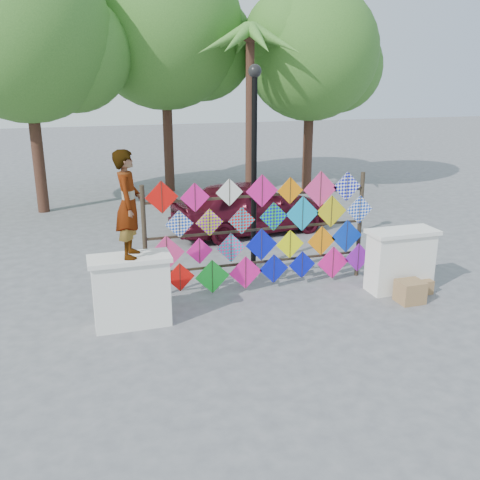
# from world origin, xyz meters

# --- Properties ---
(ground) EXTENTS (80.00, 80.00, 0.00)m
(ground) POSITION_xyz_m (0.00, 0.00, 0.00)
(ground) COLOR gray
(ground) RESTS_ON ground
(parapet_left) EXTENTS (1.40, 0.65, 1.28)m
(parapet_left) POSITION_xyz_m (-2.70, -0.20, 0.65)
(parapet_left) COLOR white
(parapet_left) RESTS_ON ground
(parapet_right) EXTENTS (1.40, 0.65, 1.28)m
(parapet_right) POSITION_xyz_m (2.70, -0.20, 0.65)
(parapet_right) COLOR white
(parapet_right) RESTS_ON ground
(kite_rack) EXTENTS (4.87, 0.24, 2.39)m
(kite_rack) POSITION_xyz_m (0.14, 0.73, 1.21)
(kite_rack) COLOR #2F251A
(kite_rack) RESTS_ON ground
(tree_west) EXTENTS (5.85, 5.20, 8.01)m
(tree_west) POSITION_xyz_m (-4.40, 9.03, 5.38)
(tree_west) COLOR #4F2E22
(tree_west) RESTS_ON ground
(tree_mid) EXTENTS (6.30, 5.60, 8.61)m
(tree_mid) POSITION_xyz_m (0.11, 11.03, 5.77)
(tree_mid) COLOR #4F2E22
(tree_mid) RESTS_ON ground
(tree_east) EXTENTS (5.40, 4.80, 7.42)m
(tree_east) POSITION_xyz_m (5.09, 9.53, 4.99)
(tree_east) COLOR #4F2E22
(tree_east) RESTS_ON ground
(palm_tree) EXTENTS (3.62, 3.62, 5.83)m
(palm_tree) POSITION_xyz_m (2.20, 8.00, 4.95)
(palm_tree) COLOR #4F2E22
(palm_tree) RESTS_ON ground
(vendor_woman) EXTENTS (0.58, 0.75, 1.82)m
(vendor_woman) POSITION_xyz_m (-2.66, -0.20, 2.19)
(vendor_woman) COLOR #99999E
(vendor_woman) RESTS_ON parapet_left
(sedan) EXTENTS (4.62, 2.36, 1.50)m
(sedan) POSITION_xyz_m (1.13, 4.70, 0.75)
(sedan) COLOR #4C0D1B
(sedan) RESTS_ON ground
(lamppost) EXTENTS (0.28, 0.28, 4.46)m
(lamppost) POSITION_xyz_m (0.30, 2.00, 2.69)
(lamppost) COLOR black
(lamppost) RESTS_ON ground
(cardboard_box_near) EXTENTS (0.49, 0.43, 0.43)m
(cardboard_box_near) POSITION_xyz_m (2.56, -0.81, 0.22)
(cardboard_box_near) COLOR olive
(cardboard_box_near) RESTS_ON ground
(cardboard_box_far) EXTENTS (0.34, 0.31, 0.29)m
(cardboard_box_far) POSITION_xyz_m (3.08, -0.49, 0.14)
(cardboard_box_far) COLOR olive
(cardboard_box_far) RESTS_ON ground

